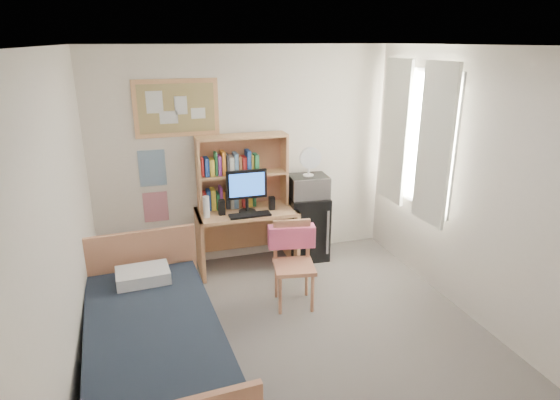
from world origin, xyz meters
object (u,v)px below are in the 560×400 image
object	(u,v)px
monitor	(247,192)
desk_fan	(309,163)
mini_fridge	(307,227)
bed	(156,356)
desk_chair	(294,266)
speaker_left	(222,207)
microwave	(308,186)
bulletin_board	(177,108)
desk	(247,239)
speaker_right	(272,203)

from	to	relation	value
monitor	desk_fan	bearing A→B (deg)	7.29
mini_fridge	monitor	size ratio (longest dim) A/B	1.62
mini_fridge	desk_fan	distance (m)	0.84
mini_fridge	bed	size ratio (longest dim) A/B	0.39
desk_chair	speaker_left	xyz separation A→B (m)	(-0.56, 0.95, 0.38)
desk_chair	bed	bearing A→B (deg)	-139.26
desk_chair	microwave	distance (m)	1.27
bulletin_board	bed	world-z (taller)	bulletin_board
mini_fridge	desk_chair	bearing A→B (deg)	-112.88
monitor	desk_fan	distance (m)	0.84
desk	mini_fridge	size ratio (longest dim) A/B	1.44
mini_fridge	desk_fan	xyz separation A→B (m)	(-0.00, -0.02, 0.84)
microwave	desk_fan	distance (m)	0.29
speaker_right	microwave	size ratio (longest dim) A/B	0.34
microwave	desk_fan	size ratio (longest dim) A/B	1.42
speaker_left	speaker_right	world-z (taller)	speaker_left
bed	microwave	size ratio (longest dim) A/B	4.50
desk	speaker_right	world-z (taller)	speaker_right
desk	speaker_right	xyz separation A→B (m)	(0.30, -0.06, 0.44)
bed	desk_fan	size ratio (longest dim) A/B	6.39
microwave	desk_fan	bearing A→B (deg)	0.00
desk_chair	microwave	xyz separation A→B (m)	(0.53, 1.04, 0.50)
bulletin_board	desk_fan	bearing A→B (deg)	-10.04
desk	mini_fridge	world-z (taller)	mini_fridge
desk_chair	desk_fan	distance (m)	1.41
bulletin_board	desk_chair	xyz separation A→B (m)	(0.96, -1.30, -1.47)
speaker_left	speaker_right	size ratio (longest dim) A/B	1.13
mini_fridge	speaker_left	bearing A→B (deg)	-170.34
speaker_right	desk_fan	world-z (taller)	desk_fan
desk	monitor	distance (m)	0.62
desk_fan	speaker_right	bearing A→B (deg)	-165.03
bulletin_board	speaker_left	bearing A→B (deg)	-41.55
speaker_left	bed	bearing A→B (deg)	-115.57
speaker_left	desk_chair	bearing A→B (deg)	-58.79
desk_chair	desk	bearing A→B (deg)	114.79
bulletin_board	desk_fan	xyz separation A→B (m)	(1.49, -0.26, -0.68)
mini_fridge	speaker_right	size ratio (longest dim) A/B	5.14
bulletin_board	bed	distance (m)	2.74
speaker_left	desk_fan	bearing A→B (deg)	5.30
desk_chair	speaker_right	size ratio (longest dim) A/B	5.63
bed	microwave	world-z (taller)	microwave
bulletin_board	microwave	size ratio (longest dim) A/B	2.05
speaker_right	desk_fan	bearing A→B (deg)	11.64
mini_fridge	microwave	world-z (taller)	microwave
speaker_right	mini_fridge	bearing A→B (deg)	13.82
microwave	speaker_right	bearing A→B (deg)	-165.03
mini_fridge	microwave	bearing A→B (deg)	-90.00
speaker_left	speaker_right	bearing A→B (deg)	0.00
speaker_right	microwave	world-z (taller)	microwave
desk	desk_chair	xyz separation A→B (m)	(0.26, -1.00, 0.08)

